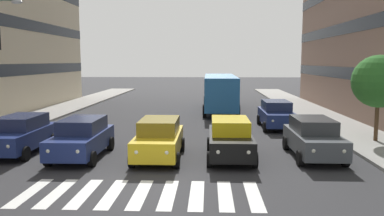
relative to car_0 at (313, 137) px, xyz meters
The scene contains 10 objects.
ground_plane 8.49m from the car_0, 36.82° to the left, with size 180.00×180.00×0.00m, color #2D2D30.
crosswalk_markings 8.49m from the car_0, 36.82° to the left, with size 7.65×2.80×0.01m.
car_0 is the anchor object (origin of this frame).
car_1 3.67m from the car_0, ahead, with size 2.02×4.44×1.72m.
car_2 6.76m from the car_0, ahead, with size 2.02×4.44×1.72m.
car_3 10.16m from the car_0, ahead, with size 2.02×4.44×1.72m.
car_4 13.24m from the car_0, ahead, with size 2.02×4.44×1.72m.
car_row2_0 7.48m from the car_0, 87.50° to the right, with size 2.02×4.44×1.72m.
bus_behind_traffic 15.97m from the car_0, 76.74° to the right, with size 2.78×10.50×3.00m.
street_tree_1 5.53m from the car_0, 142.66° to the right, with size 2.68×2.68×4.39m.
Camera 1 is at (-2.16, 11.79, 4.22)m, focal length 36.09 mm.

